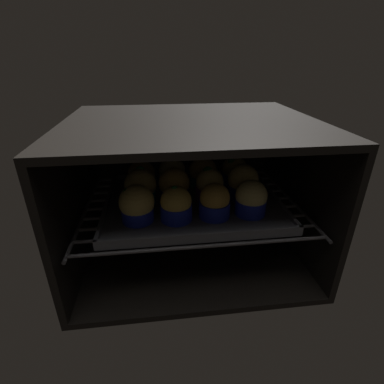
{
  "coord_description": "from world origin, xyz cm",
  "views": [
    {
      "loc": [
        -8.16,
        -45.09,
        49.58
      ],
      "look_at": [
        0.0,
        21.01,
        17.44
      ],
      "focal_mm": 27.07,
      "sensor_mm": 36.0,
      "label": 1
    }
  ],
  "objects_px": {
    "muffin_row2_col0": "(142,176)",
    "muffin_row2_col2": "(203,173)",
    "baking_tray": "(192,202)",
    "muffin_row2_col1": "(172,174)",
    "muffin_row1_col2": "(210,186)",
    "muffin_row0_col2": "(215,202)",
    "muffin_row0_col1": "(176,205)",
    "muffin_row1_col1": "(174,186)",
    "muffin_row0_col3": "(251,199)",
    "muffin_row1_col0": "(141,188)",
    "muffin_row0_col0": "(137,205)",
    "muffin_row2_col3": "(234,172)",
    "muffin_row1_col3": "(243,183)"
  },
  "relations": [
    {
      "from": "muffin_row0_col1",
      "to": "muffin_row2_col0",
      "type": "distance_m",
      "value": 0.2
    },
    {
      "from": "muffin_row2_col1",
      "to": "baking_tray",
      "type": "bearing_deg",
      "value": -62.89
    },
    {
      "from": "muffin_row1_col3",
      "to": "muffin_row1_col1",
      "type": "bearing_deg",
      "value": 177.58
    },
    {
      "from": "baking_tray",
      "to": "muffin_row2_col3",
      "type": "relative_size",
      "value": 5.16
    },
    {
      "from": "muffin_row1_col3",
      "to": "muffin_row2_col0",
      "type": "distance_m",
      "value": 0.28
    },
    {
      "from": "muffin_row0_col2",
      "to": "muffin_row1_col0",
      "type": "relative_size",
      "value": 0.88
    },
    {
      "from": "muffin_row1_col0",
      "to": "muffin_row1_col2",
      "type": "xyz_separation_m",
      "value": [
        0.17,
        -0.0,
        -0.0
      ]
    },
    {
      "from": "baking_tray",
      "to": "muffin_row2_col1",
      "type": "xyz_separation_m",
      "value": [
        -0.04,
        0.09,
        0.05
      ]
    },
    {
      "from": "muffin_row0_col0",
      "to": "muffin_row2_col1",
      "type": "relative_size",
      "value": 0.99
    },
    {
      "from": "muffin_row0_col0",
      "to": "muffin_row2_col1",
      "type": "height_order",
      "value": "same"
    },
    {
      "from": "muffin_row2_col0",
      "to": "muffin_row2_col2",
      "type": "xyz_separation_m",
      "value": [
        0.17,
        -0.0,
        0.0
      ]
    },
    {
      "from": "muffin_row0_col3",
      "to": "muffin_row1_col0",
      "type": "xyz_separation_m",
      "value": [
        -0.26,
        0.09,
        0.0
      ]
    },
    {
      "from": "muffin_row0_col0",
      "to": "muffin_row0_col3",
      "type": "relative_size",
      "value": 1.02
    },
    {
      "from": "muffin_row0_col3",
      "to": "muffin_row1_col1",
      "type": "height_order",
      "value": "muffin_row1_col1"
    },
    {
      "from": "muffin_row1_col0",
      "to": "muffin_row2_col3",
      "type": "xyz_separation_m",
      "value": [
        0.26,
        0.09,
        -0.0
      ]
    },
    {
      "from": "muffin_row0_col1",
      "to": "muffin_row0_col2",
      "type": "distance_m",
      "value": 0.09
    },
    {
      "from": "muffin_row1_col2",
      "to": "muffin_row2_col1",
      "type": "bearing_deg",
      "value": 134.57
    },
    {
      "from": "muffin_row0_col0",
      "to": "muffin_row1_col3",
      "type": "relative_size",
      "value": 0.93
    },
    {
      "from": "muffin_row0_col2",
      "to": "muffin_row2_col2",
      "type": "distance_m",
      "value": 0.17
    },
    {
      "from": "muffin_row0_col1",
      "to": "muffin_row2_col0",
      "type": "xyz_separation_m",
      "value": [
        -0.08,
        0.18,
        -0.0
      ]
    },
    {
      "from": "muffin_row0_col2",
      "to": "muffin_row0_col3",
      "type": "xyz_separation_m",
      "value": [
        0.09,
        0.0,
        0.0
      ]
    },
    {
      "from": "muffin_row0_col0",
      "to": "muffin_row2_col0",
      "type": "height_order",
      "value": "muffin_row0_col0"
    },
    {
      "from": "muffin_row0_col3",
      "to": "muffin_row0_col0",
      "type": "bearing_deg",
      "value": 179.74
    },
    {
      "from": "muffin_row0_col2",
      "to": "muffin_row0_col3",
      "type": "bearing_deg",
      "value": 1.26
    },
    {
      "from": "muffin_row0_col0",
      "to": "muffin_row1_col0",
      "type": "xyz_separation_m",
      "value": [
        0.01,
        0.08,
        0.0
      ]
    },
    {
      "from": "muffin_row1_col1",
      "to": "muffin_row1_col2",
      "type": "distance_m",
      "value": 0.09
    },
    {
      "from": "muffin_row0_col1",
      "to": "muffin_row1_col1",
      "type": "distance_m",
      "value": 0.09
    },
    {
      "from": "muffin_row1_col2",
      "to": "muffin_row1_col3",
      "type": "bearing_deg",
      "value": -0.48
    },
    {
      "from": "muffin_row0_col2",
      "to": "muffin_row2_col3",
      "type": "relative_size",
      "value": 0.97
    },
    {
      "from": "muffin_row0_col0",
      "to": "muffin_row1_col1",
      "type": "relative_size",
      "value": 0.97
    },
    {
      "from": "muffin_row0_col0",
      "to": "muffin_row2_col3",
      "type": "height_order",
      "value": "muffin_row0_col0"
    },
    {
      "from": "baking_tray",
      "to": "muffin_row1_col3",
      "type": "xyz_separation_m",
      "value": [
        0.13,
        -0.0,
        0.05
      ]
    },
    {
      "from": "baking_tray",
      "to": "muffin_row2_col2",
      "type": "bearing_deg",
      "value": 64.07
    },
    {
      "from": "muffin_row0_col2",
      "to": "muffin_row2_col3",
      "type": "height_order",
      "value": "muffin_row2_col3"
    },
    {
      "from": "muffin_row1_col2",
      "to": "muffin_row2_col2",
      "type": "bearing_deg",
      "value": 91.99
    },
    {
      "from": "muffin_row0_col2",
      "to": "muffin_row2_col0",
      "type": "xyz_separation_m",
      "value": [
        -0.17,
        0.17,
        -0.0
      ]
    },
    {
      "from": "muffin_row0_col0",
      "to": "muffin_row0_col3",
      "type": "xyz_separation_m",
      "value": [
        0.26,
        -0.0,
        -0.0
      ]
    },
    {
      "from": "muffin_row0_col2",
      "to": "muffin_row2_col2",
      "type": "height_order",
      "value": "muffin_row2_col2"
    },
    {
      "from": "baking_tray",
      "to": "muffin_row1_col3",
      "type": "height_order",
      "value": "muffin_row1_col3"
    },
    {
      "from": "muffin_row0_col2",
      "to": "baking_tray",
      "type": "bearing_deg",
      "value": 115.16
    },
    {
      "from": "baking_tray",
      "to": "muffin_row0_col2",
      "type": "relative_size",
      "value": 5.32
    },
    {
      "from": "muffin_row0_col2",
      "to": "muffin_row1_col3",
      "type": "height_order",
      "value": "muffin_row1_col3"
    },
    {
      "from": "muffin_row0_col1",
      "to": "baking_tray",
      "type": "bearing_deg",
      "value": 62.6
    },
    {
      "from": "muffin_row1_col1",
      "to": "muffin_row2_col2",
      "type": "relative_size",
      "value": 1.04
    },
    {
      "from": "muffin_row1_col2",
      "to": "muffin_row2_col1",
      "type": "relative_size",
      "value": 1.03
    },
    {
      "from": "muffin_row0_col3",
      "to": "muffin_row1_col0",
      "type": "height_order",
      "value": "muffin_row1_col0"
    },
    {
      "from": "muffin_row2_col1",
      "to": "muffin_row2_col3",
      "type": "xyz_separation_m",
      "value": [
        0.18,
        -0.0,
        -0.0
      ]
    },
    {
      "from": "baking_tray",
      "to": "muffin_row2_col2",
      "type": "relative_size",
      "value": 5.14
    },
    {
      "from": "muffin_row0_col1",
      "to": "muffin_row0_col3",
      "type": "height_order",
      "value": "same"
    },
    {
      "from": "muffin_row0_col3",
      "to": "muffin_row1_col1",
      "type": "relative_size",
      "value": 0.95
    }
  ]
}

